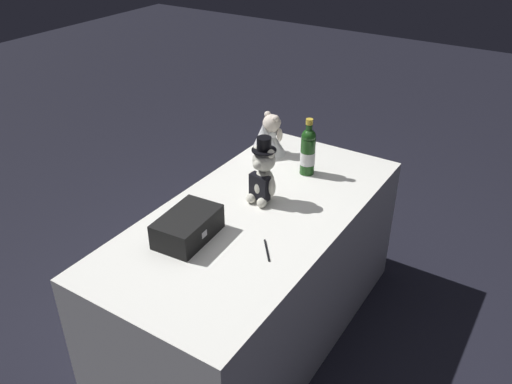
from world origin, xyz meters
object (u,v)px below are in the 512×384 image
object	(u,v)px
champagne_bottle	(308,151)
signing_pen	(267,249)
teddy_bear_groom	(263,175)
gift_case_black	(188,227)
teddy_bear_bride	(269,137)

from	to	relation	value
champagne_bottle	signing_pen	xyz separation A→B (m)	(-0.65, -0.17, -0.12)
teddy_bear_groom	champagne_bottle	world-z (taller)	teddy_bear_groom
champagne_bottle	gift_case_black	xyz separation A→B (m)	(-0.75, 0.14, -0.07)
signing_pen	gift_case_black	bearing A→B (deg)	107.40
teddy_bear_bride	champagne_bottle	bearing A→B (deg)	-107.08
teddy_bear_bride	teddy_bear_groom	bearing A→B (deg)	-152.21
signing_pen	teddy_bear_bride	bearing A→B (deg)	30.73
teddy_bear_bride	champagne_bottle	xyz separation A→B (m)	(-0.08, -0.27, 0.02)
teddy_bear_bride	champagne_bottle	distance (m)	0.28
teddy_bear_groom	gift_case_black	bearing A→B (deg)	166.40
teddy_bear_groom	gift_case_black	xyz separation A→B (m)	(-0.41, 0.10, -0.08)
gift_case_black	champagne_bottle	bearing A→B (deg)	-11.00
champagne_bottle	gift_case_black	distance (m)	0.76
teddy_bear_groom	champagne_bottle	size ratio (longest dim) A/B	1.08
teddy_bear_groom	signing_pen	size ratio (longest dim) A/B	2.68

